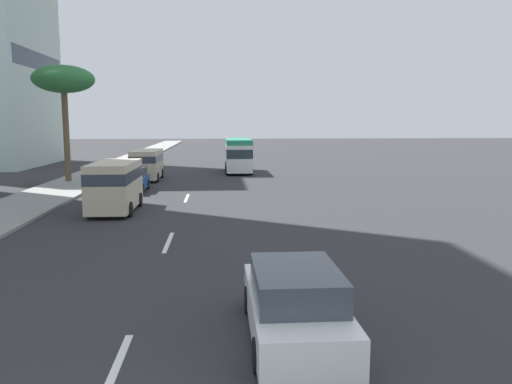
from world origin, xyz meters
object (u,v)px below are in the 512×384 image
Objects in this scene: car_fifth at (132,180)px; van_lead at (115,183)px; van_fourth at (147,163)px; minibus_second at (238,154)px; palm_tree at (64,81)px; car_third at (295,304)px.

van_lead is at bearing 3.15° from car_fifth.
car_fifth is (-6.62, 0.02, -0.58)m from van_fourth.
minibus_second is (18.97, -6.85, 0.20)m from van_lead.
van_lead is 1.02× the size of van_fourth.
car_fifth is at bearing -132.72° from palm_tree.
van_lead is 13.90m from van_fourth.
car_third is (-15.42, -6.65, -0.67)m from van_lead.
minibus_second is 1.25× the size of van_fourth.
van_fourth is 6.64m from car_fifth.
van_lead is 7.31m from car_fifth.
van_fourth is at bearing 125.07° from minibus_second.
palm_tree is (27.72, 12.50, 6.59)m from car_third.
van_fourth reaches higher than car_fifth.
minibus_second is at bearing -0.33° from car_third.
van_fourth is (13.89, 0.38, -0.10)m from van_lead.
minibus_second is 0.75× the size of palm_tree.
van_lead is 1.25× the size of car_fifth.
car_fifth is (-11.70, 7.25, -0.88)m from minibus_second.
van_lead is 16.81m from car_third.
minibus_second is at bearing -62.32° from palm_tree.
van_fourth is at bearing -73.82° from palm_tree.
van_fourth is 1.23× the size of car_fifth.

